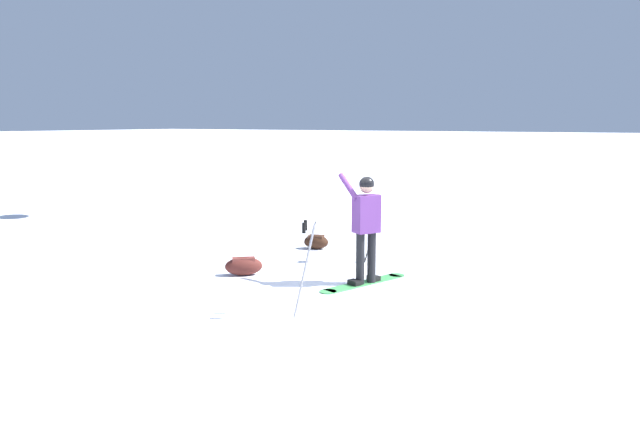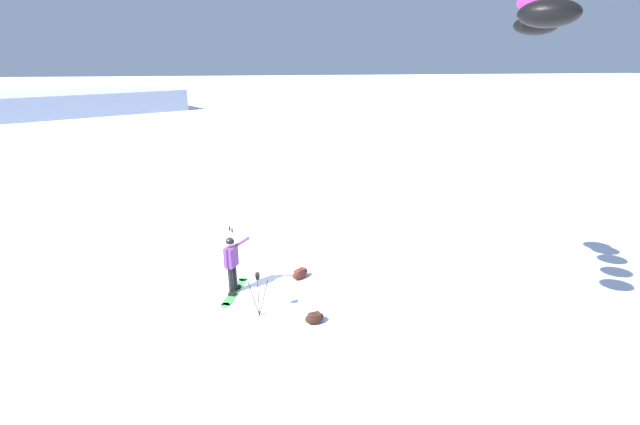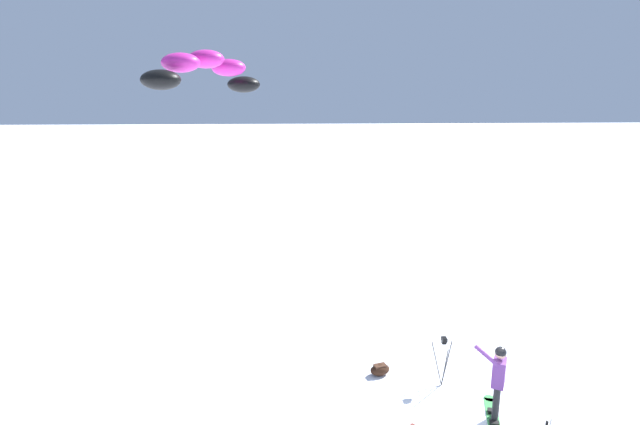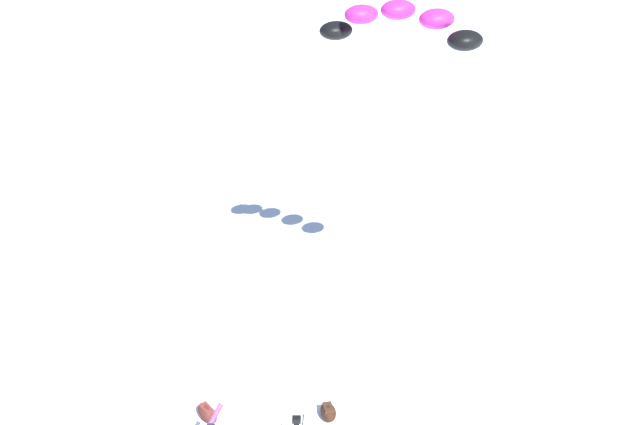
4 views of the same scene
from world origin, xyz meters
TOP-DOWN VIEW (x-y plane):
  - snowboarder at (-0.56, -0.50)m, footprint 0.79×0.48m
  - snowboard at (-0.54, -0.50)m, footprint 0.76×1.77m
  - traction_kite at (5.84, -4.00)m, footprint 2.81×3.90m
  - camera_tripod at (0.17, -1.91)m, footprint 0.54×0.44m
  - gear_bag_small at (1.61, -2.49)m, footprint 0.58×0.44m

SIDE VIEW (x-z plane):
  - snowboard at x=-0.54m, z-range -0.03..0.07m
  - gear_bag_small at x=1.61m, z-range 0.01..0.30m
  - camera_tripod at x=0.17m, z-range 0.28..1.57m
  - snowboarder at x=-0.56m, z-range 0.19..1.99m
  - traction_kite at x=5.84m, z-range 7.13..8.12m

